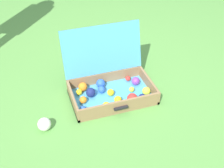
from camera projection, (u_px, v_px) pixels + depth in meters
ground_plane at (108, 92)px, 2.46m from camera, size 16.00×16.00×0.00m
open_suitcase at (109, 82)px, 2.39m from camera, size 0.66×0.53×0.50m
stray_ball_on_grass at (44, 124)px, 2.10m from camera, size 0.10×0.10×0.10m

